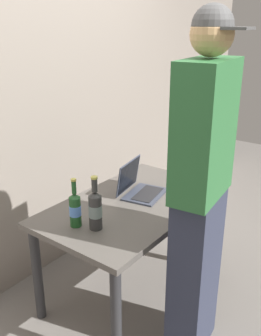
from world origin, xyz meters
TOP-DOWN VIEW (x-y plane):
  - ground_plane at (0.00, 0.00)m, footprint 8.00×8.00m
  - desk at (0.00, 0.00)m, footprint 1.26×0.76m
  - laptop at (0.13, 0.05)m, footprint 0.35×0.31m
  - beer_bottle_brown at (-0.39, -0.03)m, footprint 0.08×0.08m
  - beer_bottle_green at (-0.44, 0.08)m, footprint 0.07×0.07m
  - person_figure at (-0.17, -0.56)m, footprint 0.43×0.30m
  - coffee_mug at (0.42, -0.19)m, footprint 0.12×0.09m
  - back_wall at (0.00, 0.77)m, footprint 6.00×0.10m

SIDE VIEW (x-z plane):
  - ground_plane at x=0.00m, z-range 0.00..0.00m
  - desk at x=0.00m, z-range 0.25..0.96m
  - coffee_mug at x=0.42m, z-range 0.70..0.79m
  - laptop at x=0.13m, z-range 0.64..0.87m
  - beer_bottle_green at x=-0.44m, z-range 0.66..0.96m
  - beer_bottle_brown at x=-0.39m, z-range 0.66..0.99m
  - person_figure at x=-0.17m, z-range 0.03..1.91m
  - back_wall at x=0.00m, z-range 0.00..2.60m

